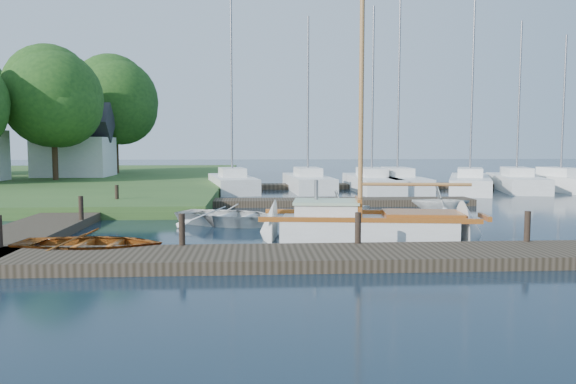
{
  "coord_description": "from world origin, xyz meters",
  "views": [
    {
      "loc": [
        -1.19,
        -19.18,
        2.88
      ],
      "look_at": [
        0.0,
        0.0,
        1.2
      ],
      "focal_mm": 35.0,
      "sensor_mm": 36.0,
      "label": 1
    }
  ],
  "objects": [
    {
      "name": "marina_boat_1",
      "position": [
        2.12,
        14.67,
        0.57
      ],
      "size": [
        2.68,
        7.61,
        10.39
      ],
      "rotation": [
        0.0,
        0.0,
        1.64
      ],
      "color": "white",
      "rests_on": "ground"
    },
    {
      "name": "house_c",
      "position": [
        -14.0,
        22.0,
        2.58
      ],
      "size": [
        5.25,
        4.0,
        5.28
      ],
      "color": "silver",
      "rests_on": "shore"
    },
    {
      "name": "dinghy",
      "position": [
        -5.38,
        -4.7,
        0.39
      ],
      "size": [
        3.98,
        3.02,
        0.78
      ],
      "primitive_type": "imported",
      "rotation": [
        0.0,
        0.0,
        1.47
      ],
      "color": "#8D3C14",
      "rests_on": "ground"
    },
    {
      "name": "marina_boat_3",
      "position": [
        7.54,
        14.3,
        0.59
      ],
      "size": [
        2.22,
        7.94,
        12.88
      ],
      "rotation": [
        0.0,
        0.0,
        1.57
      ],
      "color": "white",
      "rests_on": "ground"
    },
    {
      "name": "pontoon",
      "position": [
        10.0,
        16.0,
        0.15
      ],
      "size": [
        30.0,
        1.6,
        0.3
      ],
      "primitive_type": "cube",
      "color": "#2D251A",
      "rests_on": "ground"
    },
    {
      "name": "mooring_post_3",
      "position": [
        6.0,
        -5.0,
        0.7
      ],
      "size": [
        0.16,
        0.16,
        0.8
      ],
      "primitive_type": "cylinder",
      "color": "black",
      "rests_on": "near_dock"
    },
    {
      "name": "sailboat",
      "position": [
        2.31,
        -2.99,
        0.34
      ],
      "size": [
        7.35,
        2.89,
        9.83
      ],
      "rotation": [
        0.0,
        0.0,
        -0.13
      ],
      "color": "white",
      "rests_on": "ground"
    },
    {
      "name": "tender_b",
      "position": [
        2.07,
        1.67,
        0.6
      ],
      "size": [
        2.32,
        2.02,
        1.2
      ],
      "primitive_type": "imported",
      "rotation": [
        0.0,
        0.0,
        1.59
      ],
      "color": "white",
      "rests_on": "ground"
    },
    {
      "name": "marina_boat_4",
      "position": [
        11.72,
        13.48,
        0.57
      ],
      "size": [
        5.03,
        8.57,
        11.37
      ],
      "rotation": [
        0.0,
        0.0,
        1.21
      ],
      "color": "white",
      "rests_on": "ground"
    },
    {
      "name": "ground",
      "position": [
        0.0,
        0.0,
        0.0
      ],
      "size": [
        160.0,
        160.0,
        0.0
      ],
      "primitive_type": "plane",
      "color": "black",
      "rests_on": "ground"
    },
    {
      "name": "tree_3",
      "position": [
        -14.0,
        18.05,
        5.81
      ],
      "size": [
        6.41,
        6.38,
        8.74
      ],
      "color": "#332114",
      "rests_on": "shore"
    },
    {
      "name": "tender_a",
      "position": [
        -2.0,
        0.53,
        0.41
      ],
      "size": [
        4.84,
        4.32,
        0.83
      ],
      "primitive_type": "imported",
      "rotation": [
        0.0,
        0.0,
        1.11
      ],
      "color": "white",
      "rests_on": "ground"
    },
    {
      "name": "marina_boat_0",
      "position": [
        -2.44,
        14.39,
        0.59
      ],
      "size": [
        3.37,
        7.39,
        12.05
      ],
      "rotation": [
        0.0,
        0.0,
        1.74
      ],
      "color": "white",
      "rests_on": "ground"
    },
    {
      "name": "near_dock",
      "position": [
        0.0,
        -6.0,
        0.15
      ],
      "size": [
        18.0,
        2.2,
        0.3
      ],
      "primitive_type": "cube",
      "color": "#2D251A",
      "rests_on": "ground"
    },
    {
      "name": "tree_7",
      "position": [
        -12.0,
        26.05,
        6.2
      ],
      "size": [
        6.83,
        6.83,
        9.38
      ],
      "color": "#332114",
      "rests_on": "shore"
    },
    {
      "name": "mooring_post_4",
      "position": [
        -7.0,
        0.0,
        0.7
      ],
      "size": [
        0.16,
        0.16,
        0.8
      ],
      "primitive_type": "cylinder",
      "color": "black",
      "rests_on": "left_dock"
    },
    {
      "name": "mooring_post_1",
      "position": [
        -3.0,
        -5.0,
        0.7
      ],
      "size": [
        0.16,
        0.16,
        0.8
      ],
      "primitive_type": "cylinder",
      "color": "black",
      "rests_on": "near_dock"
    },
    {
      "name": "tender_c",
      "position": [
        2.23,
        1.54,
        0.36
      ],
      "size": [
        3.47,
        2.5,
        0.71
      ],
      "primitive_type": "imported",
      "rotation": [
        0.0,
        0.0,
        1.58
      ],
      "color": "white",
      "rests_on": "ground"
    },
    {
      "name": "marina_boat_2",
      "position": [
        5.89,
        13.96,
        0.57
      ],
      "size": [
        2.27,
        7.87,
        10.86
      ],
      "rotation": [
        0.0,
        0.0,
        1.58
      ],
      "color": "white",
      "rests_on": "ground"
    },
    {
      "name": "marina_boat_6",
      "position": [
        17.38,
        13.59,
        0.56
      ],
      "size": [
        3.33,
        8.4,
        9.27
      ],
      "rotation": [
        0.0,
        0.0,
        1.71
      ],
      "color": "white",
      "rests_on": "ground"
    },
    {
      "name": "mooring_post_5",
      "position": [
        -7.0,
        5.0,
        0.7
      ],
      "size": [
        0.16,
        0.16,
        0.8
      ],
      "primitive_type": "cylinder",
      "color": "black",
      "rests_on": "left_dock"
    },
    {
      "name": "marina_boat_5",
      "position": [
        14.83,
        14.01,
        0.57
      ],
      "size": [
        3.89,
        8.07,
        10.14
      ],
      "rotation": [
        0.0,
        0.0,
        1.34
      ],
      "color": "white",
      "rests_on": "ground"
    },
    {
      "name": "far_dock",
      "position": [
        2.0,
        6.5,
        0.15
      ],
      "size": [
        14.0,
        1.6,
        0.3
      ],
      "primitive_type": "cube",
      "color": "#2D251A",
      "rests_on": "ground"
    },
    {
      "name": "left_dock",
      "position": [
        -8.0,
        2.0,
        0.15
      ],
      "size": [
        2.2,
        18.0,
        0.3
      ],
      "primitive_type": "cube",
      "color": "#2D251A",
      "rests_on": "ground"
    },
    {
      "name": "mooring_post_2",
      "position": [
        1.5,
        -5.0,
        0.7
      ],
      "size": [
        0.16,
        0.16,
        0.8
      ],
      "primitive_type": "cylinder",
      "color": "black",
      "rests_on": "near_dock"
    },
    {
      "name": "tender_d",
      "position": [
        6.53,
        3.45,
        0.61
      ],
      "size": [
        2.66,
        2.41,
        1.23
      ],
      "primitive_type": "imported",
      "rotation": [
        0.0,
        0.0,
        1.38
      ],
      "color": "white",
      "rests_on": "ground"
    }
  ]
}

